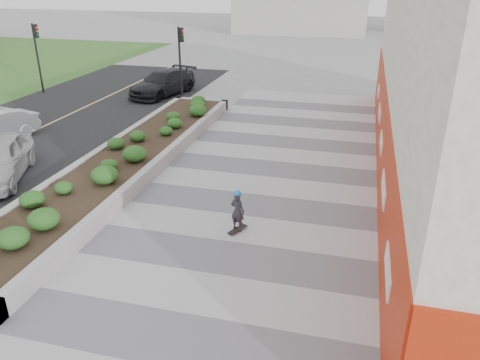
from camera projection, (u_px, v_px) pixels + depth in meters
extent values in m
plane|color=gray|center=(205.00, 299.00, 10.97)|extent=(160.00, 160.00, 0.00)
cube|color=#A8A8AD|center=(238.00, 235.00, 13.62)|extent=(8.00, 36.00, 0.01)
cube|color=#B1290D|center=(383.00, 134.00, 17.39)|extent=(0.12, 24.00, 3.00)
cube|color=#9E9EA0|center=(201.00, 104.00, 26.13)|extent=(3.00, 0.30, 0.55)
cube|color=#9E9EA0|center=(97.00, 157.00, 18.61)|extent=(0.30, 18.00, 0.55)
cube|color=#9E9EA0|center=(160.00, 163.00, 17.99)|extent=(0.30, 18.00, 0.55)
cube|color=#2D2116|center=(128.00, 161.00, 18.31)|extent=(2.40, 17.40, 0.50)
cylinder|color=black|center=(180.00, 64.00, 27.26)|extent=(0.12, 0.12, 4.20)
cube|color=black|center=(182.00, 35.00, 26.54)|extent=(0.18, 0.28, 0.80)
cylinder|color=black|center=(38.00, 59.00, 28.92)|extent=(0.12, 0.12, 4.20)
cube|color=black|center=(36.00, 31.00, 28.21)|extent=(0.18, 0.28, 0.80)
cylinder|color=#595654|center=(254.00, 237.00, 13.50)|extent=(0.44, 0.44, 0.01)
cube|color=black|center=(238.00, 229.00, 13.80)|extent=(0.48, 0.74, 0.02)
imported|color=#2B2B30|center=(238.00, 211.00, 13.56)|extent=(0.49, 0.38, 1.18)
sphere|color=#1C7EF4|center=(237.00, 194.00, 13.33)|extent=(0.23, 0.23, 0.23)
imported|color=black|center=(163.00, 83.00, 28.88)|extent=(3.27, 5.42, 1.47)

